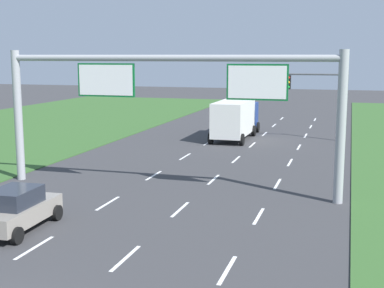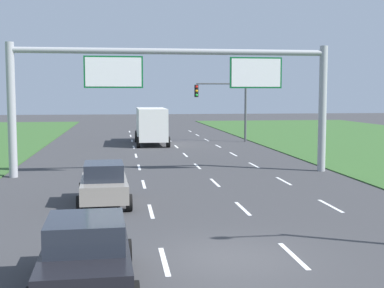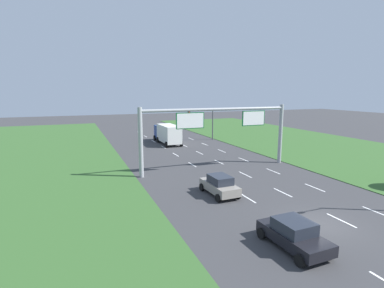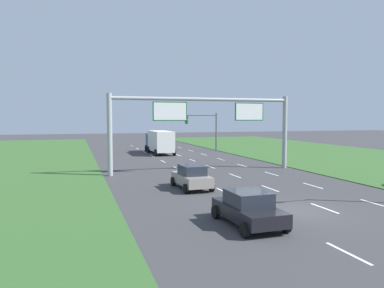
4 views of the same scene
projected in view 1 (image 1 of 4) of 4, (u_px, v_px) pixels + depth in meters
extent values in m
cube|color=white|center=(35.00, 248.00, 18.92)|extent=(0.14, 2.40, 0.01)
cube|color=white|center=(108.00, 203.00, 24.59)|extent=(0.14, 2.40, 0.01)
cube|color=white|center=(154.00, 175.00, 30.27)|extent=(0.14, 2.40, 0.01)
cube|color=white|center=(185.00, 157.00, 35.94)|extent=(0.14, 2.40, 0.01)
cube|color=white|center=(208.00, 143.00, 41.62)|extent=(0.14, 2.40, 0.01)
cube|color=white|center=(225.00, 132.00, 47.29)|extent=(0.14, 2.40, 0.01)
cube|color=white|center=(239.00, 124.00, 52.97)|extent=(0.14, 2.40, 0.01)
cube|color=white|center=(250.00, 117.00, 58.64)|extent=(0.14, 2.40, 0.01)
cube|color=white|center=(126.00, 258.00, 17.94)|extent=(0.14, 2.40, 0.01)
cube|color=white|center=(180.00, 209.00, 23.61)|extent=(0.14, 2.40, 0.01)
cube|color=white|center=(213.00, 180.00, 29.29)|extent=(0.14, 2.40, 0.01)
cube|color=white|center=(236.00, 159.00, 34.96)|extent=(0.14, 2.40, 0.01)
cube|color=white|center=(252.00, 145.00, 40.64)|extent=(0.14, 2.40, 0.01)
cube|color=white|center=(265.00, 134.00, 46.31)|extent=(0.14, 2.40, 0.01)
cube|color=white|center=(274.00, 125.00, 51.99)|extent=(0.14, 2.40, 0.01)
cube|color=white|center=(282.00, 118.00, 57.66)|extent=(0.14, 2.40, 0.01)
cube|color=white|center=(227.00, 270.00, 16.95)|extent=(0.14, 2.40, 0.01)
cube|color=white|center=(259.00, 216.00, 22.63)|extent=(0.14, 2.40, 0.01)
cube|color=white|center=(277.00, 184.00, 28.30)|extent=(0.14, 2.40, 0.01)
cube|color=white|center=(290.00, 162.00, 33.98)|extent=(0.14, 2.40, 0.01)
cube|color=white|center=(299.00, 147.00, 39.65)|extent=(0.14, 2.40, 0.01)
cube|color=white|center=(306.00, 136.00, 45.33)|extent=(0.14, 2.40, 0.01)
cube|color=white|center=(311.00, 127.00, 51.00)|extent=(0.14, 2.40, 0.01)
cube|color=white|center=(315.00, 120.00, 56.68)|extent=(0.14, 2.40, 0.01)
cube|color=gray|center=(17.00, 213.00, 20.79)|extent=(1.92, 4.09, 0.68)
cube|color=#232833|center=(14.00, 197.00, 20.57)|extent=(1.57, 2.10, 0.66)
cylinder|color=black|center=(18.00, 210.00, 22.47)|extent=(0.24, 0.65, 0.64)
cylinder|color=black|center=(57.00, 213.00, 22.02)|extent=(0.24, 0.65, 0.64)
cylinder|color=black|center=(17.00, 236.00, 19.22)|extent=(0.24, 0.65, 0.64)
cube|color=navy|center=(244.00, 115.00, 46.92)|extent=(2.21, 2.11, 2.20)
cube|color=silver|center=(233.00, 118.00, 42.81)|extent=(2.38, 6.22, 2.67)
cylinder|color=black|center=(232.00, 126.00, 47.89)|extent=(0.28, 0.90, 0.90)
cylinder|color=black|center=(257.00, 127.00, 47.25)|extent=(0.28, 0.90, 0.90)
cylinder|color=black|center=(226.00, 130.00, 45.74)|extent=(0.28, 0.90, 0.90)
cylinder|color=black|center=(254.00, 131.00, 45.05)|extent=(0.28, 0.90, 0.90)
cylinder|color=black|center=(211.00, 138.00, 41.00)|extent=(0.28, 0.90, 0.90)
cylinder|color=black|center=(242.00, 140.00, 40.32)|extent=(0.28, 0.90, 0.90)
cylinder|color=#9EA0A5|center=(18.00, 116.00, 28.80)|extent=(0.44, 0.44, 7.00)
cylinder|color=#9EA0A5|center=(341.00, 128.00, 24.09)|extent=(0.44, 0.44, 7.00)
cylinder|color=#9EA0A5|center=(165.00, 58.00, 25.93)|extent=(16.80, 0.32, 0.32)
cube|color=#0C5B28|center=(106.00, 80.00, 27.00)|extent=(3.09, 0.12, 1.68)
cube|color=white|center=(106.00, 80.00, 26.94)|extent=(2.93, 0.01, 1.52)
cube|color=#0C5B28|center=(257.00, 82.00, 24.84)|extent=(2.89, 0.12, 1.68)
cube|color=white|center=(257.00, 82.00, 24.78)|extent=(2.73, 0.01, 1.52)
cylinder|color=#47494F|center=(346.00, 106.00, 41.83)|extent=(0.20, 0.20, 5.60)
cylinder|color=#47494F|center=(318.00, 74.00, 42.06)|extent=(4.50, 0.14, 0.14)
cube|color=black|center=(289.00, 82.00, 42.80)|extent=(0.32, 0.36, 1.10)
sphere|color=red|center=(289.00, 78.00, 42.54)|extent=(0.22, 0.22, 0.22)
sphere|color=orange|center=(288.00, 82.00, 42.60)|extent=(0.22, 0.22, 0.22)
sphere|color=green|center=(288.00, 87.00, 42.66)|extent=(0.22, 0.22, 0.22)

